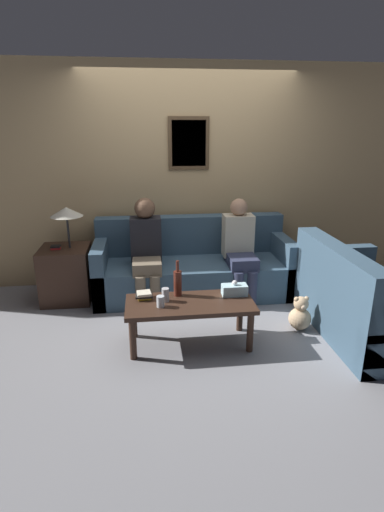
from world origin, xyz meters
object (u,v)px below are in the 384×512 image
at_px(wine_bottle, 178,282).
at_px(drinking_glass, 160,301).
at_px(coffee_table, 190,308).
at_px(teddy_bear, 300,315).
at_px(person_right, 240,246).
at_px(couch_side, 360,304).
at_px(person_left, 146,247).
at_px(couch_main, 193,268).

height_order(wine_bottle, drinking_glass, wine_bottle).
bearing_deg(coffee_table, teddy_bear, 7.51).
bearing_deg(person_right, couch_side, -47.14).
height_order(wine_bottle, teddy_bear, wine_bottle).
height_order(coffee_table, person_right, person_right).
distance_m(drinking_glass, person_left, 1.10).
bearing_deg(person_right, teddy_bear, -65.05).
height_order(drinking_glass, teddy_bear, drinking_glass).
height_order(couch_main, teddy_bear, couch_main).
relative_size(coffee_table, wine_bottle, 3.38).
bearing_deg(drinking_glass, person_left, 95.40).
distance_m(couch_main, coffee_table, 1.21).
relative_size(couch_main, wine_bottle, 6.71).
xyz_separation_m(person_left, person_right, (1.05, 0.01, -0.03)).
height_order(couch_side, teddy_bear, couch_side).
bearing_deg(couch_main, coffee_table, -98.39).
bearing_deg(teddy_bear, person_left, 149.20).
bearing_deg(wine_bottle, drinking_glass, -126.96).
relative_size(wine_bottle, teddy_bear, 0.98).
xyz_separation_m(couch_main, coffee_table, (-0.18, -1.20, 0.06)).
distance_m(coffee_table, drinking_glass, 0.29).
xyz_separation_m(couch_side, drinking_glass, (-1.89, -0.07, 0.16)).
distance_m(couch_main, person_left, 0.66).
xyz_separation_m(couch_side, wine_bottle, (-1.72, 0.15, 0.24)).
xyz_separation_m(drinking_glass, teddy_bear, (1.36, 0.21, -0.32)).
xyz_separation_m(couch_main, wine_bottle, (-0.27, -1.04, 0.24)).
bearing_deg(teddy_bear, person_right, 114.95).
xyz_separation_m(coffee_table, teddy_bear, (1.10, 0.14, -0.21)).
bearing_deg(person_right, coffee_table, -124.01).
bearing_deg(wine_bottle, person_left, 107.58).
height_order(person_left, person_right, person_left).
distance_m(drinking_glass, teddy_bear, 1.41).
xyz_separation_m(couch_main, person_left, (-0.54, -0.18, 0.33)).
height_order(couch_side, wine_bottle, couch_side).
relative_size(drinking_glass, person_right, 0.09).
height_order(coffee_table, teddy_bear, coffee_table).
bearing_deg(person_right, person_left, -179.69).
relative_size(couch_main, couch_side, 1.51).
xyz_separation_m(wine_bottle, drinking_glass, (-0.17, -0.22, -0.08)).
height_order(coffee_table, person_left, person_left).
bearing_deg(person_left, couch_side, -26.77).
distance_m(couch_main, wine_bottle, 1.10).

